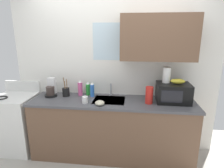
{
  "coord_description": "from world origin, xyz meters",
  "views": [
    {
      "loc": [
        0.3,
        -2.57,
        1.86
      ],
      "look_at": [
        0.0,
        0.0,
        1.15
      ],
      "focal_mm": 30.28,
      "sensor_mm": 36.0,
      "label": 1
    }
  ],
  "objects_px": {
    "microwave": "(173,93)",
    "stove_range": "(17,122)",
    "small_bowl": "(100,103)",
    "utensil_crock": "(66,92)",
    "dish_soap_bottle_blue": "(92,90)",
    "coffee_maker": "(51,89)",
    "dish_soap_bottle_pink": "(80,88)",
    "banana_bunch": "(178,81)",
    "cereal_canister": "(149,95)",
    "dish_soap_bottle_green": "(88,89)",
    "mug_white": "(85,100)",
    "paper_towel_roll": "(167,75)"
  },
  "relations": [
    {
      "from": "paper_towel_roll",
      "to": "dish_soap_bottle_green",
      "type": "height_order",
      "value": "paper_towel_roll"
    },
    {
      "from": "microwave",
      "to": "coffee_maker",
      "type": "xyz_separation_m",
      "value": [
        -1.83,
        0.06,
        -0.03
      ]
    },
    {
      "from": "stove_range",
      "to": "cereal_canister",
      "type": "bearing_deg",
      "value": -1.48
    },
    {
      "from": "paper_towel_roll",
      "to": "dish_soap_bottle_blue",
      "type": "height_order",
      "value": "paper_towel_roll"
    },
    {
      "from": "dish_soap_bottle_blue",
      "to": "stove_range",
      "type": "bearing_deg",
      "value": -173.24
    },
    {
      "from": "stove_range",
      "to": "paper_towel_roll",
      "type": "xyz_separation_m",
      "value": [
        2.31,
        0.1,
        0.82
      ]
    },
    {
      "from": "paper_towel_roll",
      "to": "cereal_canister",
      "type": "bearing_deg",
      "value": -147.99
    },
    {
      "from": "cereal_canister",
      "to": "stove_range",
      "type": "bearing_deg",
      "value": 178.52
    },
    {
      "from": "cereal_canister",
      "to": "mug_white",
      "type": "relative_size",
      "value": 2.52
    },
    {
      "from": "microwave",
      "to": "dish_soap_bottle_green",
      "type": "bearing_deg",
      "value": 172.39
    },
    {
      "from": "cereal_canister",
      "to": "dish_soap_bottle_pink",
      "type": "bearing_deg",
      "value": 167.54
    },
    {
      "from": "stove_range",
      "to": "banana_bunch",
      "type": "xyz_separation_m",
      "value": [
        2.46,
        0.05,
        0.75
      ]
    },
    {
      "from": "coffee_maker",
      "to": "cereal_canister",
      "type": "distance_m",
      "value": 1.5
    },
    {
      "from": "microwave",
      "to": "stove_range",
      "type": "bearing_deg",
      "value": -178.93
    },
    {
      "from": "cereal_canister",
      "to": "utensil_crock",
      "type": "relative_size",
      "value": 0.8
    },
    {
      "from": "microwave",
      "to": "utensil_crock",
      "type": "bearing_deg",
      "value": 177.45
    },
    {
      "from": "banana_bunch",
      "to": "coffee_maker",
      "type": "distance_m",
      "value": 1.89
    },
    {
      "from": "dish_soap_bottle_blue",
      "to": "mug_white",
      "type": "height_order",
      "value": "dish_soap_bottle_blue"
    },
    {
      "from": "stove_range",
      "to": "microwave",
      "type": "bearing_deg",
      "value": 1.07
    },
    {
      "from": "banana_bunch",
      "to": "utensil_crock",
      "type": "xyz_separation_m",
      "value": [
        -1.65,
        0.07,
        -0.23
      ]
    },
    {
      "from": "paper_towel_roll",
      "to": "coffee_maker",
      "type": "xyz_separation_m",
      "value": [
        -1.73,
        0.01,
        -0.28
      ]
    },
    {
      "from": "stove_range",
      "to": "small_bowl",
      "type": "bearing_deg",
      "value": -8.27
    },
    {
      "from": "dish_soap_bottle_green",
      "to": "banana_bunch",
      "type": "bearing_deg",
      "value": -7.26
    },
    {
      "from": "paper_towel_roll",
      "to": "mug_white",
      "type": "distance_m",
      "value": 1.2
    },
    {
      "from": "coffee_maker",
      "to": "dish_soap_bottle_green",
      "type": "relative_size",
      "value": 1.33
    },
    {
      "from": "small_bowl",
      "to": "utensil_crock",
      "type": "bearing_deg",
      "value": 151.56
    },
    {
      "from": "dish_soap_bottle_blue",
      "to": "cereal_canister",
      "type": "height_order",
      "value": "cereal_canister"
    },
    {
      "from": "utensil_crock",
      "to": "dish_soap_bottle_blue",
      "type": "bearing_deg",
      "value": 3.96
    },
    {
      "from": "paper_towel_roll",
      "to": "dish_soap_bottle_pink",
      "type": "distance_m",
      "value": 1.32
    },
    {
      "from": "dish_soap_bottle_blue",
      "to": "cereal_canister",
      "type": "distance_m",
      "value": 0.87
    },
    {
      "from": "dish_soap_bottle_blue",
      "to": "mug_white",
      "type": "relative_size",
      "value": 2.37
    },
    {
      "from": "coffee_maker",
      "to": "cereal_canister",
      "type": "height_order",
      "value": "coffee_maker"
    },
    {
      "from": "coffee_maker",
      "to": "utensil_crock",
      "type": "height_order",
      "value": "utensil_crock"
    },
    {
      "from": "dish_soap_bottle_green",
      "to": "paper_towel_roll",
      "type": "bearing_deg",
      "value": -5.77
    },
    {
      "from": "stove_range",
      "to": "dish_soap_bottle_pink",
      "type": "distance_m",
      "value": 1.18
    },
    {
      "from": "paper_towel_roll",
      "to": "utensil_crock",
      "type": "distance_m",
      "value": 1.53
    },
    {
      "from": "dish_soap_bottle_green",
      "to": "small_bowl",
      "type": "height_order",
      "value": "dish_soap_bottle_green"
    },
    {
      "from": "dish_soap_bottle_blue",
      "to": "utensil_crock",
      "type": "relative_size",
      "value": 0.76
    },
    {
      "from": "dish_soap_bottle_green",
      "to": "mug_white",
      "type": "relative_size",
      "value": 2.21
    },
    {
      "from": "banana_bunch",
      "to": "dish_soap_bottle_pink",
      "type": "relative_size",
      "value": 0.82
    },
    {
      "from": "dish_soap_bottle_green",
      "to": "cereal_canister",
      "type": "xyz_separation_m",
      "value": [
        0.93,
        -0.27,
        0.02
      ]
    },
    {
      "from": "stove_range",
      "to": "microwave",
      "type": "relative_size",
      "value": 2.35
    },
    {
      "from": "dish_soap_bottle_pink",
      "to": "stove_range",
      "type": "bearing_deg",
      "value": -170.12
    },
    {
      "from": "stove_range",
      "to": "banana_bunch",
      "type": "relative_size",
      "value": 5.4
    },
    {
      "from": "stove_range",
      "to": "utensil_crock",
      "type": "bearing_deg",
      "value": 8.17
    },
    {
      "from": "dish_soap_bottle_blue",
      "to": "small_bowl",
      "type": "xyz_separation_m",
      "value": [
        0.18,
        -0.35,
        -0.07
      ]
    },
    {
      "from": "paper_towel_roll",
      "to": "banana_bunch",
      "type": "bearing_deg",
      "value": -18.43
    },
    {
      "from": "cereal_canister",
      "to": "mug_white",
      "type": "height_order",
      "value": "cereal_canister"
    },
    {
      "from": "coffee_maker",
      "to": "dish_soap_bottle_pink",
      "type": "xyz_separation_m",
      "value": [
        0.44,
        0.07,
        0.01
      ]
    },
    {
      "from": "dish_soap_bottle_green",
      "to": "utensil_crock",
      "type": "relative_size",
      "value": 0.7
    }
  ]
}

